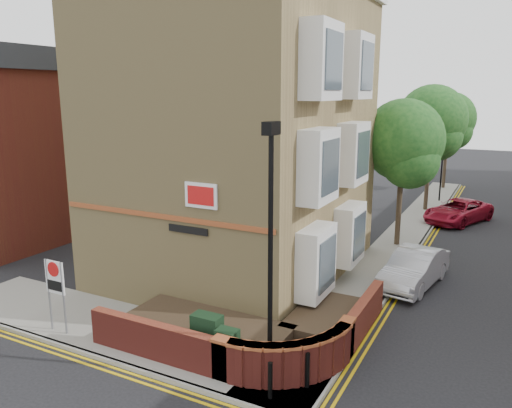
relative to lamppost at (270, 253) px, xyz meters
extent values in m
plane|color=black|center=(-1.60, -1.20, -3.34)|extent=(120.00, 120.00, 0.00)
cube|color=gray|center=(-5.10, 0.30, -3.28)|extent=(13.00, 3.00, 0.12)
cube|color=gray|center=(0.40, 14.80, -3.28)|extent=(2.00, 32.00, 0.12)
cube|color=gray|center=(-5.10, -1.20, -3.28)|extent=(13.00, 0.15, 0.12)
cube|color=gray|center=(1.40, 14.80, -3.28)|extent=(0.15, 32.00, 0.12)
cube|color=gold|center=(-5.10, -1.45, -3.34)|extent=(13.00, 0.28, 0.01)
cube|color=gold|center=(1.65, 14.80, -3.34)|extent=(0.28, 32.00, 0.01)
cube|color=tan|center=(-4.60, 6.80, 2.28)|extent=(8.00, 10.00, 11.00)
cube|color=brown|center=(-4.60, 1.77, -0.02)|extent=(7.80, 0.06, 0.15)
cube|color=white|center=(-3.10, 1.76, 0.78)|extent=(1.10, 0.05, 0.75)
cube|color=black|center=(-3.60, 1.76, -0.32)|extent=(1.40, 0.04, 0.22)
cylinder|color=black|center=(0.00, 0.00, -0.22)|extent=(0.12, 0.12, 6.00)
cylinder|color=black|center=(0.00, 0.00, -2.82)|extent=(0.20, 0.20, 0.80)
cube|color=black|center=(0.00, 0.00, 2.93)|extent=(0.25, 0.50, 0.30)
cube|color=black|center=(-1.90, 0.10, -2.62)|extent=(0.80, 0.45, 1.20)
cube|color=black|center=(-1.10, -0.20, -2.67)|extent=(0.55, 0.40, 1.10)
cylinder|color=black|center=(0.40, -0.80, -2.77)|extent=(0.11, 0.11, 0.90)
cylinder|color=black|center=(1.00, 0.00, -2.77)|extent=(0.11, 0.11, 0.90)
cylinder|color=slate|center=(-6.90, -0.70, -2.12)|extent=(0.06, 0.06, 2.20)
cylinder|color=slate|center=(-6.30, -0.70, -2.12)|extent=(0.06, 0.06, 2.20)
cube|color=white|center=(-6.60, -0.70, -1.52)|extent=(0.72, 0.04, 1.00)
cylinder|color=red|center=(-6.60, -0.73, -1.27)|extent=(0.44, 0.02, 0.44)
cube|color=maroon|center=(-16.60, 6.80, 0.66)|extent=(6.00, 10.00, 8.00)
cube|color=#2B2E33|center=(-16.60, 6.80, 5.16)|extent=(6.40, 10.40, 1.00)
cylinder|color=#382B1E|center=(0.40, 12.80, -0.95)|extent=(0.24, 0.24, 4.55)
sphere|color=#17471A|center=(0.40, 12.80, 1.65)|extent=(3.64, 3.64, 3.64)
sphere|color=#17471A|center=(0.80, 12.50, 0.81)|extent=(2.60, 2.60, 2.60)
sphere|color=#17471A|center=(0.10, 13.20, 1.20)|extent=(2.86, 2.86, 2.86)
cylinder|color=#382B1E|center=(0.40, 20.80, -0.70)|extent=(0.24, 0.24, 5.04)
sphere|color=#17471A|center=(0.40, 20.80, 2.18)|extent=(4.03, 4.03, 4.03)
sphere|color=#17471A|center=(0.80, 20.50, 1.24)|extent=(2.88, 2.88, 2.88)
sphere|color=#17471A|center=(0.10, 21.20, 1.67)|extent=(3.17, 3.17, 3.17)
cylinder|color=#382B1E|center=(0.40, 28.80, -0.84)|extent=(0.24, 0.24, 4.76)
sphere|color=#17471A|center=(0.40, 28.80, 1.88)|extent=(3.81, 3.81, 3.81)
sphere|color=#17471A|center=(0.80, 28.50, 0.99)|extent=(2.72, 2.72, 2.72)
sphere|color=#17471A|center=(0.10, 29.20, 1.40)|extent=(2.99, 2.99, 2.99)
cylinder|color=black|center=(0.80, 23.80, -1.62)|extent=(0.10, 0.10, 3.20)
imported|color=black|center=(0.80, 23.80, 0.48)|extent=(0.20, 0.16, 1.00)
imported|color=#ABACB3|center=(2.00, 8.13, -2.66)|extent=(2.08, 4.31, 1.36)
imported|color=maroon|center=(2.43, 18.86, -2.71)|extent=(3.74, 5.06, 1.28)
camera|label=1|loc=(4.86, -10.10, 3.70)|focal=35.00mm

